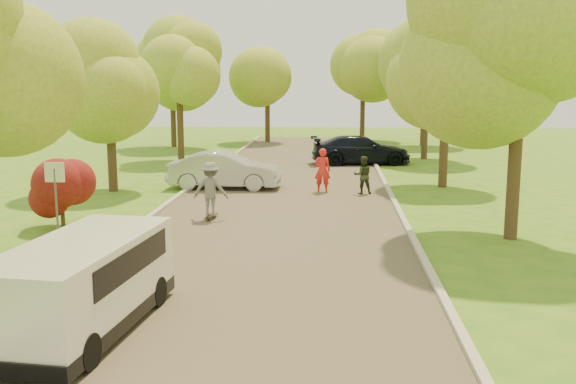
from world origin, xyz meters
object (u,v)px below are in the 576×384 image
(longboard, at_px, (211,216))
(street_sign, at_px, (55,184))
(minivan, at_px, (84,284))
(dark_sedan, at_px, (361,150))
(person_striped, at_px, (322,170))
(person_olive, at_px, (363,175))
(skateboarder, at_px, (211,189))
(silver_sedan, at_px, (225,170))

(longboard, bearing_deg, street_sign, 41.74)
(minivan, height_order, dark_sedan, minivan)
(person_striped, height_order, person_olive, person_striped)
(longboard, height_order, skateboarder, skateboarder)
(dark_sedan, bearing_deg, street_sign, 144.80)
(person_olive, bearing_deg, longboard, 37.00)
(dark_sedan, relative_size, person_striped, 2.98)
(person_olive, bearing_deg, person_striped, -20.05)
(street_sign, xyz_separation_m, silver_sedan, (3.17, 8.99, -0.81))
(skateboarder, bearing_deg, minivan, 90.57)
(street_sign, relative_size, person_olive, 1.45)
(silver_sedan, bearing_deg, dark_sedan, -34.31)
(street_sign, height_order, silver_sedan, street_sign)
(longboard, bearing_deg, dark_sedan, -107.14)
(minivan, xyz_separation_m, silver_sedan, (-0.13, 15.42, -0.11))
(silver_sedan, height_order, dark_sedan, dark_sedan)
(minivan, xyz_separation_m, skateboarder, (0.44, 9.41, 0.11))
(silver_sedan, distance_m, skateboarder, 6.04)
(minivan, distance_m, silver_sedan, 15.42)
(minivan, distance_m, person_olive, 15.47)
(street_sign, distance_m, minivan, 7.27)
(dark_sedan, bearing_deg, person_striped, 160.50)
(street_sign, relative_size, longboard, 2.42)
(silver_sedan, distance_m, dark_sedan, 10.32)
(dark_sedan, height_order, person_olive, dark_sedan)
(dark_sedan, relative_size, longboard, 5.84)
(skateboarder, xyz_separation_m, person_olive, (5.05, 5.05, -0.23))
(dark_sedan, height_order, longboard, dark_sedan)
(street_sign, height_order, skateboarder, street_sign)
(dark_sedan, relative_size, person_olive, 3.50)
(dark_sedan, relative_size, skateboarder, 3.04)
(minivan, bearing_deg, street_sign, 122.78)
(longboard, distance_m, skateboarder, 0.88)
(street_sign, distance_m, silver_sedan, 9.56)
(street_sign, height_order, person_striped, street_sign)
(silver_sedan, relative_size, skateboarder, 2.66)
(minivan, height_order, longboard, minivan)
(skateboarder, distance_m, person_olive, 7.15)
(minivan, height_order, silver_sedan, minivan)
(person_striped, xyz_separation_m, person_olive, (1.59, -0.34, -0.13))
(silver_sedan, height_order, skateboarder, skateboarder)
(dark_sedan, distance_m, person_striped, 9.26)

